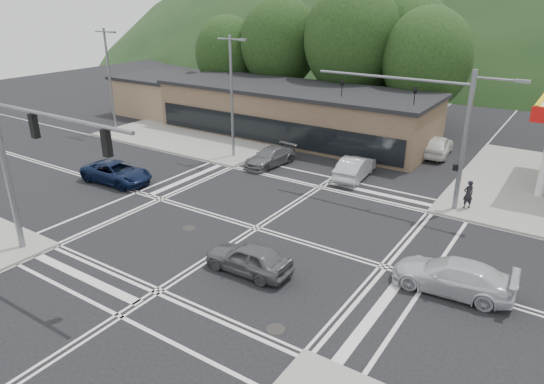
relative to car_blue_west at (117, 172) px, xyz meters
The scene contains 21 objects.
ground 11.69m from the car_blue_west, ahead, with size 120.00×120.00×0.00m, color black.
sidewalk_nw 14.89m from the car_blue_west, 102.99° to the left, with size 16.00×16.00×0.15m, color gray.
commercial_row 16.95m from the car_blue_west, 77.51° to the left, with size 24.00×8.00×4.00m, color brown.
commercial_nw 20.64m from the car_blue_west, 126.80° to the left, with size 8.00×7.00×3.60m, color #846B4F.
hill_north 90.26m from the car_blue_west, 82.58° to the left, with size 252.00×126.00×140.00m, color #1C3618.
tree_n_a 24.48m from the car_blue_west, 95.70° to the left, with size 8.00×8.00×11.75m.
tree_n_b 25.19m from the car_blue_west, 76.47° to the left, with size 9.00×9.00×12.98m.
tree_n_c 27.31m from the car_blue_west, 61.70° to the left, with size 7.60×7.60×10.87m.
tree_n_d 24.54m from the car_blue_west, 110.35° to the left, with size 6.80×6.80×9.76m.
tree_n_e 29.85m from the car_blue_west, 70.65° to the left, with size 8.40×8.40×11.98m.
streetlight_nw 10.08m from the car_blue_west, 69.28° to the left, with size 2.50×0.25×9.00m.
streetlight_w 14.04m from the car_blue_west, 140.43° to the left, with size 2.50×0.25×9.00m.
signal_mast_ne 20.60m from the car_blue_west, 22.49° to the left, with size 11.65×0.30×8.00m.
signal_mast_sw 11.09m from the car_blue_west, 58.82° to the right, with size 9.14×0.28×8.00m.
car_blue_west is the anchor object (origin of this frame).
car_grey_center 14.55m from the car_blue_west, 17.03° to the right, with size 1.63×4.06×1.38m, color #56595B.
car_silver_east 21.90m from the car_blue_west, ahead, with size 2.00×4.91×1.43m, color silver.
car_queue_a 15.92m from the car_blue_west, 36.55° to the left, with size 1.59×4.55×1.50m, color #AEB0B5.
car_queue_b 23.80m from the car_blue_west, 47.75° to the left, with size 1.87×4.64×1.58m, color white.
car_northbound 10.72m from the car_blue_west, 52.48° to the left, with size 1.81×4.45×1.29m, color #5C5F61.
pedestrian 21.98m from the car_blue_west, 21.74° to the left, with size 0.61×0.40×1.68m, color black.
Camera 1 is at (13.57, -18.90, 11.55)m, focal length 32.00 mm.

